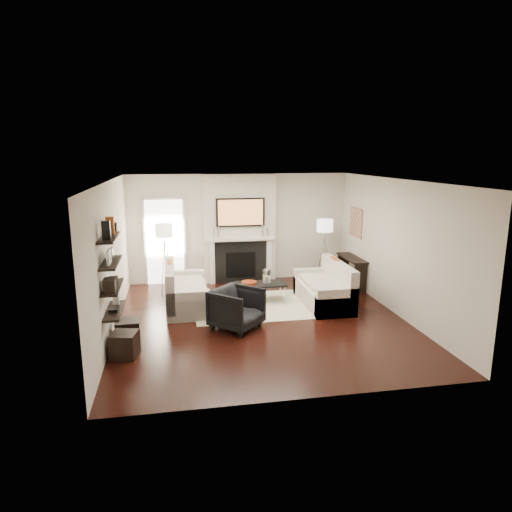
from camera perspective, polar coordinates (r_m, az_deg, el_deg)
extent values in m
plane|color=black|center=(9.01, 0.69, -7.98)|extent=(6.00, 6.00, 0.00)
plane|color=white|center=(8.45, 0.74, 9.43)|extent=(6.00, 6.00, 0.00)
plane|color=silver|center=(11.54, -2.15, 3.53)|extent=(5.50, 0.00, 5.50)
plane|color=silver|center=(5.81, 6.43, -5.71)|extent=(5.50, 0.00, 5.50)
plane|color=silver|center=(8.55, -17.68, -0.28)|extent=(0.00, 6.00, 6.00)
plane|color=silver|center=(9.54, 17.16, 1.05)|extent=(0.00, 6.00, 6.00)
cube|color=silver|center=(11.42, -2.06, 3.43)|extent=(1.80, 0.25, 2.70)
cube|color=black|center=(11.45, -1.93, -0.78)|extent=(1.30, 0.02, 1.04)
cube|color=black|center=(11.46, -1.92, -1.12)|extent=(0.75, 0.02, 0.65)
cube|color=white|center=(11.33, -5.51, -0.81)|extent=(0.12, 0.08, 1.10)
cube|color=white|center=(11.54, 1.63, -0.52)|extent=(0.12, 0.08, 1.10)
cube|color=white|center=(11.28, -1.91, 2.13)|extent=(1.70, 0.18, 0.07)
cube|color=black|center=(11.20, -1.96, 5.48)|extent=(1.20, 0.06, 0.70)
cube|color=#BF723F|center=(11.17, -1.93, 5.46)|extent=(1.10, 0.00, 0.62)
cylinder|color=silver|center=(11.19, -4.72, 2.98)|extent=(0.04, 0.04, 0.30)
cylinder|color=silver|center=(11.18, -5.38, 2.80)|extent=(0.04, 0.04, 0.24)
cylinder|color=silver|center=(11.35, 0.83, 3.15)|extent=(0.04, 0.04, 0.30)
cylinder|color=silver|center=(11.38, 1.47, 3.02)|extent=(0.04, 0.04, 0.24)
cube|color=white|center=(11.46, -11.32, 1.70)|extent=(0.90, 0.02, 2.10)
cube|color=white|center=(11.46, -13.72, 1.59)|extent=(0.06, 0.06, 2.16)
cube|color=white|center=(11.44, -8.92, 1.78)|extent=(0.06, 0.06, 2.16)
cube|color=white|center=(11.29, -11.56, 7.08)|extent=(1.02, 0.06, 0.06)
cube|color=beige|center=(9.79, -0.07, -6.24)|extent=(2.60, 2.00, 0.01)
cube|color=beige|center=(9.75, -8.62, -5.20)|extent=(0.85, 1.80, 0.42)
cube|color=beige|center=(9.66, -10.67, -3.49)|extent=(0.18, 1.80, 0.80)
cube|color=beige|center=(8.96, -8.46, -6.21)|extent=(0.85, 0.18, 0.60)
cube|color=beige|center=(10.50, -8.79, -3.39)|extent=(0.85, 0.18, 0.60)
cube|color=beige|center=(9.68, -8.37, -3.72)|extent=(0.63, 1.44, 0.10)
cube|color=#A64314|center=(9.90, -10.72, -1.88)|extent=(0.10, 0.42, 0.42)
cube|color=black|center=(9.32, -10.72, -2.85)|extent=(0.10, 0.40, 0.40)
cube|color=beige|center=(9.93, 8.39, -4.86)|extent=(0.85, 1.80, 0.42)
cube|color=beige|center=(9.96, 10.28, -2.99)|extent=(0.18, 1.80, 0.80)
cube|color=beige|center=(9.18, 10.03, -5.80)|extent=(0.85, 0.18, 0.60)
cube|color=beige|center=(10.65, 7.02, -3.12)|extent=(0.85, 0.18, 0.60)
cube|color=beige|center=(9.84, 8.17, -3.43)|extent=(0.63, 1.44, 0.10)
cube|color=#A64314|center=(10.18, 9.74, -1.44)|extent=(0.10, 0.42, 0.42)
cube|color=black|center=(9.64, 10.95, -2.35)|extent=(0.10, 0.40, 0.40)
cube|color=black|center=(9.96, 0.54, -3.54)|extent=(1.10, 0.55, 0.04)
cylinder|color=silver|center=(9.73, -2.12, -5.23)|extent=(0.02, 0.02, 0.38)
cylinder|color=silver|center=(9.92, 3.63, -4.90)|extent=(0.02, 0.02, 0.38)
cylinder|color=silver|center=(10.15, -2.48, -4.47)|extent=(0.02, 0.02, 0.38)
cylinder|color=silver|center=(10.32, 3.04, -4.18)|extent=(0.02, 0.02, 0.38)
cylinder|color=white|center=(9.94, 1.39, -2.61)|extent=(0.18, 0.18, 0.32)
cylinder|color=white|center=(9.96, 1.39, -2.97)|extent=(0.11, 0.11, 0.17)
cylinder|color=#C14820|center=(9.90, -0.88, -3.36)|extent=(0.33, 0.33, 0.06)
imported|color=black|center=(8.49, -2.42, -6.33)|extent=(1.10, 1.10, 0.83)
cylinder|color=silver|center=(10.91, -11.26, -1.26)|extent=(0.02, 0.02, 1.20)
cylinder|color=white|center=(10.74, -11.45, 3.15)|extent=(0.40, 0.40, 0.30)
cylinder|color=silver|center=(10.91, -10.68, -1.24)|extent=(0.25, 0.02, 1.23)
cylinder|color=silver|center=(11.00, -11.54, -1.15)|extent=(0.14, 0.22, 1.23)
cylinder|color=silver|center=(10.82, -11.56, -1.39)|extent=(0.14, 0.22, 1.23)
cylinder|color=silver|center=(11.54, 8.47, -0.39)|extent=(0.02, 0.02, 1.20)
cylinder|color=white|center=(11.39, 8.61, 3.78)|extent=(0.40, 0.40, 0.30)
cylinder|color=silver|center=(11.58, 8.98, -0.37)|extent=(0.25, 0.02, 1.23)
cylinder|color=silver|center=(11.61, 8.06, -0.30)|extent=(0.14, 0.22, 1.23)
cylinder|color=silver|center=(11.44, 8.36, -0.51)|extent=(0.14, 0.22, 1.23)
cube|color=black|center=(11.19, 11.92, -0.25)|extent=(0.35, 1.20, 0.04)
cube|color=black|center=(10.79, 12.92, -2.83)|extent=(0.30, 0.04, 0.71)
cube|color=black|center=(11.77, 10.83, -1.45)|extent=(0.30, 0.04, 0.71)
cube|color=#A77653|center=(11.32, 12.40, 4.10)|extent=(0.03, 0.70, 0.70)
cube|color=black|center=(7.75, -17.30, -6.56)|extent=(0.25, 1.00, 0.03)
cube|color=black|center=(7.63, -17.50, -3.72)|extent=(0.25, 1.00, 0.04)
cube|color=black|center=(7.53, -17.69, -0.80)|extent=(0.25, 1.00, 0.04)
cube|color=black|center=(7.45, -17.90, 2.19)|extent=(0.25, 1.00, 0.04)
cube|color=black|center=(7.19, -18.22, 3.09)|extent=(0.12, 0.10, 0.28)
cube|color=#A64314|center=(7.64, -17.78, 3.64)|extent=(0.12, 0.10, 0.28)
cube|color=white|center=(7.36, -17.90, -0.10)|extent=(0.04, 0.30, 0.22)
cube|color=black|center=(7.70, -17.58, 0.31)|extent=(0.04, 0.22, 0.18)
cube|color=black|center=(7.32, -17.83, -3.48)|extent=(0.18, 0.25, 0.20)
cube|color=black|center=(7.74, -17.42, -2.89)|extent=(0.15, 0.12, 0.12)
cube|color=black|center=(7.68, -17.37, -6.40)|extent=(0.14, 0.20, 0.05)
cube|color=white|center=(8.01, -17.10, -5.12)|extent=(0.10, 0.10, 0.18)
cylinder|color=black|center=(9.36, -17.04, 3.02)|extent=(0.04, 0.34, 0.34)
cylinder|color=white|center=(9.36, -16.89, 3.03)|extent=(0.01, 0.29, 0.29)
cube|color=black|center=(8.23, -15.74, -9.04)|extent=(0.42, 0.42, 0.40)
cube|color=black|center=(7.70, -16.12, -10.59)|extent=(0.48, 0.48, 0.40)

